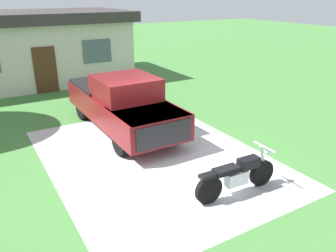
# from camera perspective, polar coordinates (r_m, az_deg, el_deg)

# --- Properties ---
(ground_plane) EXTENTS (80.00, 80.00, 0.00)m
(ground_plane) POSITION_cam_1_polar(r_m,az_deg,el_deg) (9.70, -2.30, -5.23)
(ground_plane) COLOR #437B39
(driveway_pad) EXTENTS (5.66, 7.53, 0.01)m
(driveway_pad) POSITION_cam_1_polar(r_m,az_deg,el_deg) (9.70, -2.30, -5.22)
(driveway_pad) COLOR #BCBCBC
(driveway_pad) RESTS_ON ground
(motorcycle) EXTENTS (2.21, 0.70, 1.09)m
(motorcycle) POSITION_cam_1_polar(r_m,az_deg,el_deg) (7.99, 11.58, -8.14)
(motorcycle) COLOR black
(motorcycle) RESTS_ON ground
(pickup_truck) EXTENTS (2.04, 5.64, 1.90)m
(pickup_truck) POSITION_cam_1_polar(r_m,az_deg,el_deg) (11.47, -7.91, 4.02)
(pickup_truck) COLOR black
(pickup_truck) RESTS_ON ground
(neighbor_house) EXTENTS (9.60, 5.60, 3.50)m
(neighbor_house) POSITION_cam_1_polar(r_m,az_deg,el_deg) (19.02, -21.80, 12.29)
(neighbor_house) COLOR beige
(neighbor_house) RESTS_ON ground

